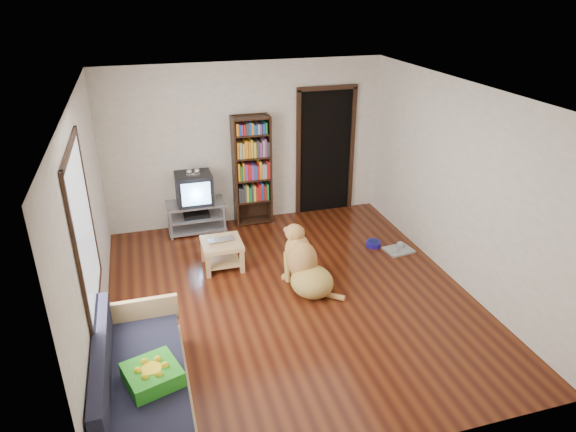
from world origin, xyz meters
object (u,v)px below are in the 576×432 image
object	(u,v)px
coffee_table	(222,249)
green_cushion	(152,375)
sofa	(141,385)
dog_bowl	(373,244)
crt_tv	(194,188)
dog	(305,267)
bookshelf	(252,165)
grey_rag	(399,250)
laptop	(222,242)
tv_stand	(196,216)

from	to	relation	value
coffee_table	green_cushion	bearing A→B (deg)	-112.32
sofa	coffee_table	xyz separation A→B (m)	(1.17, 2.39, 0.02)
dog_bowl	sofa	bearing A→B (deg)	-146.00
coffee_table	sofa	bearing A→B (deg)	-116.17
crt_tv	dog	xyz separation A→B (m)	(1.15, -2.11, -0.43)
bookshelf	grey_rag	bearing A→B (deg)	-41.14
dog	bookshelf	bearing A→B (deg)	95.13
dog_bowl	grey_rag	world-z (taller)	dog_bowl
green_cushion	laptop	bearing A→B (deg)	49.78
green_cushion	dog	world-z (taller)	dog
green_cushion	coffee_table	xyz separation A→B (m)	(1.05, 2.56, -0.22)
laptop	coffee_table	bearing A→B (deg)	84.81
crt_tv	coffee_table	bearing A→B (deg)	-81.06
laptop	dog	size ratio (longest dim) A/B	0.37
laptop	grey_rag	xyz separation A→B (m)	(2.61, -0.26, -0.40)
grey_rag	bookshelf	size ratio (longest dim) A/B	0.22
sofa	coffee_table	size ratio (longest dim) A/B	3.27
green_cushion	tv_stand	size ratio (longest dim) A/B	0.50
bookshelf	laptop	bearing A→B (deg)	-118.76
coffee_table	dog	xyz separation A→B (m)	(0.95, -0.85, 0.04)
grey_rag	dog	xyz separation A→B (m)	(-1.66, -0.56, 0.30)
grey_rag	dog	distance (m)	1.78
dog_bowl	sofa	distance (m)	4.21
sofa	dog_bowl	bearing A→B (deg)	34.00
tv_stand	crt_tv	distance (m)	0.47
tv_stand	bookshelf	bearing A→B (deg)	5.63
laptop	bookshelf	world-z (taller)	bookshelf
green_cushion	laptop	xyz separation A→B (m)	(1.05, 2.53, -0.08)
dog_bowl	bookshelf	size ratio (longest dim) A/B	0.12
green_cushion	sofa	world-z (taller)	sofa
green_cushion	bookshelf	size ratio (longest dim) A/B	0.25
tv_stand	bookshelf	world-z (taller)	bookshelf
crt_tv	coffee_table	distance (m)	1.36
crt_tv	dog	size ratio (longest dim) A/B	0.60
grey_rag	tv_stand	distance (m)	3.21
dog_bowl	crt_tv	world-z (taller)	crt_tv
crt_tv	sofa	xyz separation A→B (m)	(-0.97, -3.65, -0.48)
green_cushion	crt_tv	xyz separation A→B (m)	(0.85, 3.82, 0.25)
green_cushion	sofa	bearing A→B (deg)	108.52
grey_rag	dog	size ratio (longest dim) A/B	0.42
grey_rag	green_cushion	bearing A→B (deg)	-148.20
dog	grey_rag	bearing A→B (deg)	18.59
green_cushion	tv_stand	xyz separation A→B (m)	(0.85, 3.80, -0.23)
green_cushion	tv_stand	world-z (taller)	green_cushion
green_cushion	coffee_table	bearing A→B (deg)	50.02
grey_rag	bookshelf	distance (m)	2.66
tv_stand	crt_tv	size ratio (longest dim) A/B	1.55
tv_stand	coffee_table	xyz separation A→B (m)	(0.20, -1.24, 0.01)
sofa	green_cushion	bearing A→B (deg)	-53.82
grey_rag	coffee_table	world-z (taller)	coffee_table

